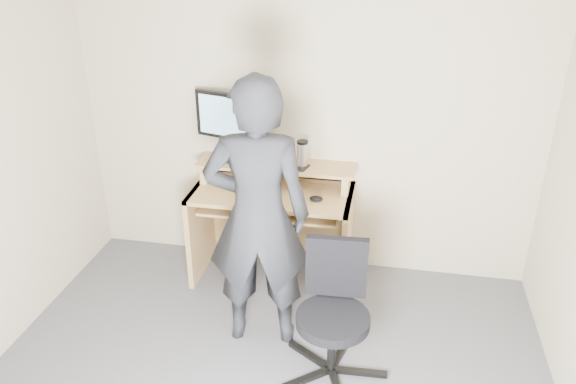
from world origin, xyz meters
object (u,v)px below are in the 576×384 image
(monitor, at_px, (229,121))
(office_chair, at_px, (334,307))
(person, at_px, (258,217))
(desk, at_px, (274,210))

(monitor, relative_size, office_chair, 0.64)
(monitor, height_order, person, person)
(office_chair, xyz_separation_m, person, (-0.52, 0.23, 0.44))
(monitor, bearing_deg, person, -48.82)
(monitor, distance_m, office_chair, 1.63)
(desk, height_order, monitor, monitor)
(office_chair, bearing_deg, monitor, 127.96)
(desk, xyz_separation_m, monitor, (-0.36, 0.08, 0.68))
(monitor, bearing_deg, desk, 2.14)
(desk, relative_size, person, 0.66)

